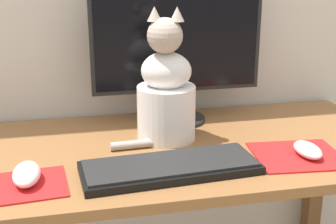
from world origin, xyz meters
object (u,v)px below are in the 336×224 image
monitor (177,43)px  computer_mouse_left (27,174)px  cat (166,92)px  keyboard (170,167)px  computer_mouse_right (308,150)px

monitor → computer_mouse_left: (-0.41, -0.33, -0.21)m
cat → keyboard: bearing=-82.3°
computer_mouse_right → cat: size_ratio=0.29×
keyboard → cat: (0.03, 0.20, 0.12)m
keyboard → computer_mouse_right: (0.35, 0.01, 0.01)m
monitor → computer_mouse_left: size_ratio=4.39×
monitor → cat: monitor is taller
computer_mouse_right → cat: bearing=148.0°
computer_mouse_left → cat: 0.42m
computer_mouse_left → cat: size_ratio=0.32×
computer_mouse_left → computer_mouse_right: computer_mouse_left is taller
keyboard → computer_mouse_right: computer_mouse_right is taller
keyboard → computer_mouse_left: (-0.32, 0.01, 0.01)m
keyboard → cat: 0.24m
monitor → cat: (-0.06, -0.14, -0.10)m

